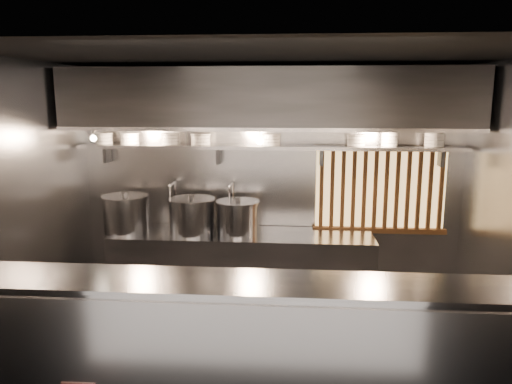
# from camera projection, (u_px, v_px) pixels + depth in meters

# --- Properties ---
(floor) EXTENTS (4.50, 4.50, 0.00)m
(floor) POSITION_uv_depth(u_px,v_px,m) (261.00, 356.00, 4.79)
(floor) COLOR black
(floor) RESTS_ON ground
(ceiling) EXTENTS (4.50, 4.50, 0.00)m
(ceiling) POSITION_uv_depth(u_px,v_px,m) (261.00, 55.00, 4.25)
(ceiling) COLOR black
(ceiling) RESTS_ON wall_back
(wall_back) EXTENTS (4.50, 0.00, 4.50)m
(wall_back) POSITION_uv_depth(u_px,v_px,m) (270.00, 185.00, 5.99)
(wall_back) COLOR gray
(wall_back) RESTS_ON floor
(wall_left) EXTENTS (0.00, 3.00, 3.00)m
(wall_left) POSITION_uv_depth(u_px,v_px,m) (23.00, 210.00, 4.70)
(wall_left) COLOR gray
(wall_left) RESTS_ON floor
(serving_counter) EXTENTS (4.50, 0.56, 1.13)m
(serving_counter) POSITION_uv_depth(u_px,v_px,m) (252.00, 353.00, 3.74)
(serving_counter) COLOR #95959A
(serving_counter) RESTS_ON floor
(cooking_bench) EXTENTS (3.00, 0.70, 0.90)m
(cooking_bench) POSITION_uv_depth(u_px,v_px,m) (242.00, 271.00, 5.83)
(cooking_bench) COLOR #95959A
(cooking_bench) RESTS_ON floor
(bowl_shelf) EXTENTS (4.40, 0.34, 0.04)m
(bowl_shelf) POSITION_uv_depth(u_px,v_px,m) (269.00, 147.00, 5.72)
(bowl_shelf) COLOR #95959A
(bowl_shelf) RESTS_ON wall_back
(exhaust_hood) EXTENTS (4.40, 0.81, 0.65)m
(exhaust_hood) POSITION_uv_depth(u_px,v_px,m) (268.00, 99.00, 5.40)
(exhaust_hood) COLOR #2D2D30
(exhaust_hood) RESTS_ON ceiling
(wood_screen) EXTENTS (1.56, 0.09, 1.04)m
(wood_screen) POSITION_uv_depth(u_px,v_px,m) (380.00, 189.00, 5.84)
(wood_screen) COLOR #FFC772
(wood_screen) RESTS_ON wall_back
(faucet_left) EXTENTS (0.04, 0.30, 0.50)m
(faucet_left) POSITION_uv_depth(u_px,v_px,m) (173.00, 194.00, 5.96)
(faucet_left) COLOR silver
(faucet_left) RESTS_ON wall_back
(faucet_right) EXTENTS (0.04, 0.30, 0.50)m
(faucet_right) POSITION_uv_depth(u_px,v_px,m) (231.00, 195.00, 5.91)
(faucet_right) COLOR silver
(faucet_right) RESTS_ON wall_back
(heat_lamp) EXTENTS (0.25, 0.35, 0.20)m
(heat_lamp) POSITION_uv_depth(u_px,v_px,m) (91.00, 133.00, 5.37)
(heat_lamp) COLOR #95959A
(heat_lamp) RESTS_ON exhaust_hood
(pendant_bulb) EXTENTS (0.09, 0.09, 0.19)m
(pendant_bulb) POSITION_uv_depth(u_px,v_px,m) (260.00, 141.00, 5.59)
(pendant_bulb) COLOR #2D2D30
(pendant_bulb) RESTS_ON exhaust_hood
(stock_pot_left) EXTENTS (0.57, 0.57, 0.47)m
(stock_pot_left) POSITION_uv_depth(u_px,v_px,m) (126.00, 213.00, 5.78)
(stock_pot_left) COLOR #95959A
(stock_pot_left) RESTS_ON cooking_bench
(stock_pot_mid) EXTENTS (0.57, 0.57, 0.45)m
(stock_pot_mid) POSITION_uv_depth(u_px,v_px,m) (192.00, 216.00, 5.71)
(stock_pot_mid) COLOR #95959A
(stock_pot_mid) RESTS_ON cooking_bench
(stock_pot_right) EXTENTS (0.62, 0.62, 0.43)m
(stock_pot_right) POSITION_uv_depth(u_px,v_px,m) (238.00, 217.00, 5.68)
(stock_pot_right) COLOR #95959A
(stock_pot_right) RESTS_ON cooking_bench
(bowl_stack_0) EXTENTS (0.21, 0.21, 0.13)m
(bowl_stack_0) POSITION_uv_depth(u_px,v_px,m) (104.00, 138.00, 5.86)
(bowl_stack_0) COLOR white
(bowl_stack_0) RESTS_ON bowl_shelf
(bowl_stack_1) EXTENTS (0.23, 0.23, 0.13)m
(bowl_stack_1) POSITION_uv_depth(u_px,v_px,m) (130.00, 139.00, 5.83)
(bowl_stack_1) COLOR white
(bowl_stack_1) RESTS_ON bowl_shelf
(bowl_stack_2) EXTENTS (0.22, 0.22, 0.13)m
(bowl_stack_2) POSITION_uv_depth(u_px,v_px,m) (171.00, 139.00, 5.79)
(bowl_stack_2) COLOR white
(bowl_stack_2) RESTS_ON bowl_shelf
(bowl_stack_3) EXTENTS (0.24, 0.24, 0.13)m
(bowl_stack_3) POSITION_uv_depth(u_px,v_px,m) (201.00, 139.00, 5.76)
(bowl_stack_3) COLOR white
(bowl_stack_3) RESTS_ON bowl_shelf
(bowl_stack_4) EXTENTS (0.22, 0.22, 0.13)m
(bowl_stack_4) POSITION_uv_depth(u_px,v_px,m) (271.00, 140.00, 5.70)
(bowl_stack_4) COLOR white
(bowl_stack_4) RESTS_ON bowl_shelf
(bowl_stack_5) EXTENTS (0.22, 0.22, 0.13)m
(bowl_stack_5) POSITION_uv_depth(u_px,v_px,m) (356.00, 140.00, 5.62)
(bowl_stack_5) COLOR white
(bowl_stack_5) RESTS_ON bowl_shelf
(bowl_stack_6) EXTENTS (0.20, 0.20, 0.17)m
(bowl_stack_6) POSITION_uv_depth(u_px,v_px,m) (389.00, 139.00, 5.59)
(bowl_stack_6) COLOR white
(bowl_stack_6) RESTS_ON bowl_shelf
(bowl_stack_7) EXTENTS (0.23, 0.23, 0.17)m
(bowl_stack_7) POSITION_uv_depth(u_px,v_px,m) (434.00, 139.00, 5.55)
(bowl_stack_7) COLOR white
(bowl_stack_7) RESTS_ON bowl_shelf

